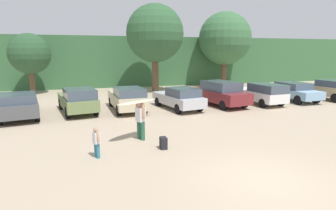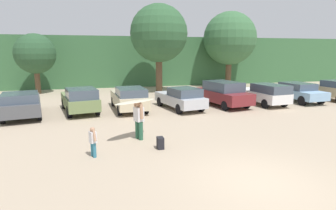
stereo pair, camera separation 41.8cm
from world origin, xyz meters
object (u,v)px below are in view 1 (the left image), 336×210
object	(u,v)px
parked_car_champagne	(127,98)
parked_car_dark_gray	(19,104)
parked_car_tan	(328,89)
parked_car_maroon	(220,93)
person_adult	(141,118)
person_child	(97,141)
surfboard_cream	(137,102)
backpack_dropped	(163,143)
parked_car_white	(261,93)
parked_car_sky_blue	(293,91)
parked_car_silver	(179,98)
parked_car_olive_green	(78,100)

from	to	relation	value
parked_car_champagne	parked_car_dark_gray	bearing A→B (deg)	89.77
parked_car_tan	parked_car_maroon	bearing A→B (deg)	78.76
parked_car_dark_gray	person_adult	bearing A→B (deg)	-145.77
parked_car_tan	person_child	world-z (taller)	parked_car_tan
surfboard_cream	backpack_dropped	xyz separation A→B (m)	(0.75, -1.32, -1.41)
parked_car_maroon	surfboard_cream	world-z (taller)	surfboard_cream
parked_car_tan	person_adult	bearing A→B (deg)	100.25
parked_car_maroon	parked_car_tan	size ratio (longest dim) A/B	1.10
parked_car_tan	person_adult	size ratio (longest dim) A/B	2.68
parked_car_white	parked_car_sky_blue	xyz separation A→B (m)	(3.15, 0.53, -0.04)
surfboard_cream	parked_car_dark_gray	bearing A→B (deg)	-78.89
parked_car_dark_gray	parked_car_white	distance (m)	15.51
parked_car_silver	surfboard_cream	xyz separation A→B (m)	(-3.71, -5.68, 0.90)
parked_car_silver	person_child	size ratio (longest dim) A/B	4.17
parked_car_olive_green	backpack_dropped	xyz separation A→B (m)	(3.29, -7.58, -0.58)
parked_car_dark_gray	parked_car_tan	distance (m)	21.67
parked_car_dark_gray	parked_car_sky_blue	world-z (taller)	parked_car_dark_gray
parked_car_maroon	parked_car_tan	distance (m)	9.12
parked_car_champagne	surfboard_cream	world-z (taller)	surfboard_cream
parked_car_silver	parked_car_sky_blue	distance (m)	9.28
parked_car_champagne	parked_car_white	bearing A→B (deg)	-96.24
person_child	backpack_dropped	xyz separation A→B (m)	(2.47, 0.22, -0.38)
parked_car_sky_blue	person_adult	bearing A→B (deg)	112.42
person_child	parked_car_dark_gray	bearing A→B (deg)	-83.83
parked_car_champagne	parked_car_white	size ratio (longest dim) A/B	1.08
parked_car_dark_gray	parked_car_sky_blue	size ratio (longest dim) A/B	1.15
parked_car_champagne	person_adult	xyz separation A→B (m)	(-0.29, -6.13, 0.13)
parked_car_sky_blue	person_adult	xyz separation A→B (m)	(-12.82, -6.18, 0.17)
person_child	parked_car_maroon	bearing A→B (deg)	-160.13
parked_car_sky_blue	person_child	bearing A→B (deg)	114.65
parked_car_olive_green	parked_car_sky_blue	distance (m)	15.51
parked_car_champagne	parked_car_maroon	size ratio (longest dim) A/B	0.97
parked_car_dark_gray	parked_car_maroon	distance (m)	12.55
parked_car_champagne	parked_car_maroon	world-z (taller)	parked_car_maroon
parked_car_white	parked_car_sky_blue	distance (m)	3.20
person_adult	backpack_dropped	distance (m)	1.67
parked_car_dark_gray	surfboard_cream	xyz separation A→B (m)	(5.69, -5.87, 0.86)
parked_car_silver	parked_car_tan	world-z (taller)	parked_car_tan
surfboard_cream	backpack_dropped	world-z (taller)	surfboard_cream
parked_car_silver	parked_car_white	world-z (taller)	parked_car_white
parked_car_silver	surfboard_cream	world-z (taller)	surfboard_cream
parked_car_maroon	parked_car_white	distance (m)	2.99
parked_car_dark_gray	person_adult	distance (m)	8.23
parked_car_olive_green	parked_car_champagne	world-z (taller)	parked_car_olive_green
parked_car_champagne	parked_car_tan	xyz separation A→B (m)	(15.54, -0.22, 0.04)
person_adult	backpack_dropped	xyz separation A→B (m)	(0.60, -1.40, -0.70)
parked_car_olive_green	parked_car_tan	world-z (taller)	parked_car_olive_green
parked_car_olive_green	parked_car_maroon	size ratio (longest dim) A/B	0.98
parked_car_olive_green	parked_car_sky_blue	xyz separation A→B (m)	(15.51, -0.00, -0.06)
backpack_dropped	parked_car_white	bearing A→B (deg)	37.82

